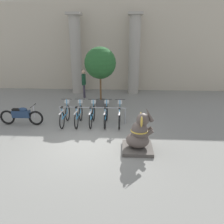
% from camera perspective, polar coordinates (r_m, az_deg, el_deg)
% --- Properties ---
extents(ground_plane, '(60.00, 60.00, 0.00)m').
position_cam_1_polar(ground_plane, '(8.27, -6.39, -8.04)').
color(ground_plane, slate).
extents(building_facade, '(20.00, 0.20, 6.00)m').
position_cam_1_polar(building_facade, '(15.90, -1.55, 16.53)').
color(building_facade, '#B2A893').
rests_on(building_facade, ground_plane).
extents(column_left, '(0.92, 0.92, 5.16)m').
position_cam_1_polar(column_left, '(15.22, -9.39, 14.74)').
color(column_left, gray).
rests_on(column_left, ground_plane).
extents(column_right, '(0.92, 0.92, 5.16)m').
position_cam_1_polar(column_right, '(14.88, 5.82, 14.79)').
color(column_right, gray).
rests_on(column_right, ground_plane).
extents(bike_rack, '(3.04, 0.05, 0.77)m').
position_cam_1_polar(bike_rack, '(9.82, -5.11, 0.27)').
color(bike_rack, gray).
rests_on(bike_rack, ground_plane).
extents(bicycle_0, '(0.48, 1.68, 1.06)m').
position_cam_1_polar(bicycle_0, '(9.98, -12.16, -0.78)').
color(bicycle_0, black).
rests_on(bicycle_0, ground_plane).
extents(bicycle_1, '(0.48, 1.68, 1.06)m').
position_cam_1_polar(bicycle_1, '(9.87, -8.69, -0.78)').
color(bicycle_1, black).
rests_on(bicycle_1, ground_plane).
extents(bicycle_2, '(0.48, 1.68, 1.06)m').
position_cam_1_polar(bicycle_2, '(9.77, -5.18, -0.85)').
color(bicycle_2, black).
rests_on(bicycle_2, ground_plane).
extents(bicycle_3, '(0.48, 1.68, 1.06)m').
position_cam_1_polar(bicycle_3, '(9.73, -1.60, -0.85)').
color(bicycle_3, black).
rests_on(bicycle_3, ground_plane).
extents(bicycle_4, '(0.48, 1.68, 1.06)m').
position_cam_1_polar(bicycle_4, '(9.68, 1.99, -0.97)').
color(bicycle_4, black).
rests_on(bicycle_4, ground_plane).
extents(elephant_statue, '(1.05, 1.05, 1.60)m').
position_cam_1_polar(elephant_statue, '(7.56, 7.07, -6.20)').
color(elephant_statue, '#4C4742').
rests_on(elephant_statue, ground_plane).
extents(motorcycle, '(1.97, 0.55, 0.93)m').
position_cam_1_polar(motorcycle, '(10.46, -22.57, -0.78)').
color(motorcycle, black).
rests_on(motorcycle, ground_plane).
extents(person_pedestrian, '(0.23, 0.47, 1.77)m').
position_cam_1_polar(person_pedestrian, '(13.92, -7.37, 7.95)').
color(person_pedestrian, '#383342').
rests_on(person_pedestrian, ground_plane).
extents(potted_tree, '(1.69, 1.69, 3.25)m').
position_cam_1_polar(potted_tree, '(11.93, -3.10, 12.39)').
color(potted_tree, '#4C4C4C').
rests_on(potted_tree, ground_plane).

